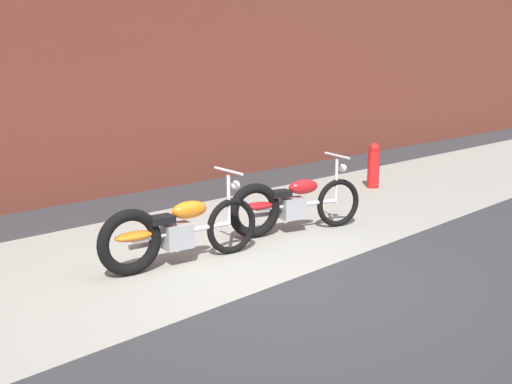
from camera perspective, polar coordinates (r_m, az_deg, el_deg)
The scene contains 6 objects.
ground_plane at distance 6.18m, azimuth 2.77°, elevation -8.74°, with size 80.00×80.00×0.00m, color #2D2D30.
sidewalk_slab at distance 7.41m, azimuth -7.30°, elevation -5.28°, with size 36.00×3.50×0.01m, color gray.
brick_building_wall at distance 10.09m, azimuth -20.31°, elevation 15.87°, with size 36.00×0.50×6.01m, color brown.
motorcycle_orange at distance 6.60m, azimuth -8.25°, elevation -3.87°, with size 2.00×0.65×1.03m.
motorcycle_red at distance 7.85m, azimuth 3.09°, elevation -1.23°, with size 1.93×0.86×1.03m.
fire_hydrant at distance 11.11m, azimuth 11.35°, elevation 2.56°, with size 0.22×0.22×0.84m.
Camera 1 is at (-4.28, -3.89, 2.17)m, focal length 41.20 mm.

